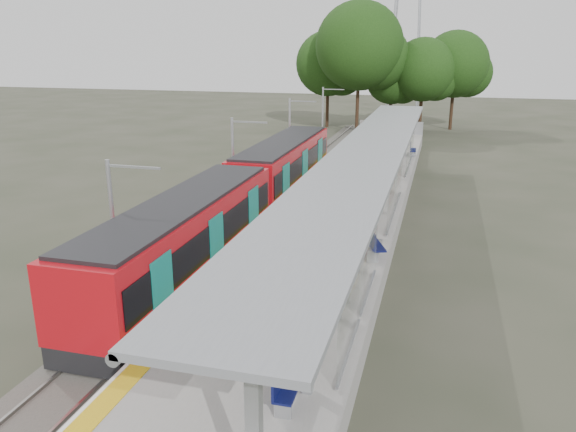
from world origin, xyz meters
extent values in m
cube|color=#59544C|center=(-4.50, 20.00, 0.12)|extent=(3.00, 70.00, 0.24)
cube|color=gray|center=(0.00, 20.00, 0.50)|extent=(6.00, 50.00, 1.00)
cube|color=yellow|center=(-2.55, 20.00, 1.01)|extent=(0.60, 50.00, 0.02)
cube|color=#9EA0A5|center=(0.00, 44.95, 1.60)|extent=(6.00, 0.10, 1.20)
cube|color=black|center=(-4.50, 8.83, 0.65)|extent=(2.50, 13.50, 0.70)
cube|color=#B60D15|center=(-4.50, 8.83, 2.25)|extent=(2.65, 13.50, 2.50)
cube|color=black|center=(-4.50, 8.83, 2.30)|extent=(2.72, 12.96, 1.20)
cube|color=black|center=(-4.50, 8.83, 3.55)|extent=(2.40, 12.82, 0.15)
cube|color=#0B7066|center=(-3.14, 8.83, 2.10)|extent=(0.04, 1.30, 2.00)
cylinder|color=black|center=(-4.50, 4.10, 0.35)|extent=(2.20, 0.70, 0.70)
cube|color=black|center=(-4.50, 22.93, 0.65)|extent=(2.50, 13.50, 0.70)
cube|color=#B60D15|center=(-4.50, 22.93, 2.25)|extent=(2.65, 13.50, 2.50)
cube|color=black|center=(-4.50, 22.93, 2.30)|extent=(2.72, 12.96, 1.20)
cube|color=black|center=(-4.50, 22.93, 3.55)|extent=(2.40, 12.83, 0.15)
cube|color=#0B7066|center=(-3.14, 22.93, 2.10)|extent=(0.04, 1.30, 2.00)
cylinder|color=black|center=(-4.50, 18.20, 0.35)|extent=(2.20, 0.70, 0.70)
cube|color=black|center=(-4.50, 15.88, 2.00)|extent=(2.30, 0.80, 2.40)
cube|color=#9EA0A5|center=(2.00, 2.00, 2.75)|extent=(0.25, 0.25, 3.50)
cube|color=#9EA0A5|center=(2.00, 6.00, 2.75)|extent=(0.25, 0.25, 3.50)
cube|color=#9EA0A5|center=(2.00, 10.00, 2.75)|extent=(0.25, 0.25, 3.50)
cube|color=#9EA0A5|center=(2.00, 14.00, 2.75)|extent=(0.25, 0.25, 3.50)
cube|color=#9EA0A5|center=(2.00, 18.00, 2.75)|extent=(0.25, 0.25, 3.50)
cube|color=#9EA0A5|center=(2.00, 22.00, 2.75)|extent=(0.25, 0.25, 3.50)
cube|color=#9EA0A5|center=(2.00, 26.00, 2.75)|extent=(0.25, 0.25, 3.50)
cube|color=#9EA0A5|center=(2.00, 30.00, 2.75)|extent=(0.25, 0.25, 3.50)
cube|color=#9EA0A5|center=(2.00, 34.00, 2.75)|extent=(0.25, 0.25, 3.50)
cube|color=gray|center=(1.60, 16.00, 4.58)|extent=(3.20, 38.00, 0.16)
cylinder|color=#9EA0A5|center=(0.05, 16.00, 4.50)|extent=(0.24, 38.00, 0.24)
cube|color=silver|center=(2.70, 4.00, 2.20)|extent=(0.05, 3.70, 2.20)
cube|color=silver|center=(2.70, 8.00, 2.20)|extent=(0.05, 3.70, 2.20)
cube|color=silver|center=(2.70, 16.00, 2.20)|extent=(0.05, 3.70, 2.20)
cube|color=silver|center=(2.70, 20.00, 2.20)|extent=(0.05, 3.70, 2.20)
cube|color=silver|center=(2.70, 28.00, 2.20)|extent=(0.05, 3.70, 2.20)
cube|color=silver|center=(2.70, 32.00, 2.20)|extent=(0.05, 3.70, 2.20)
cylinder|color=#382316|center=(-8.21, 54.72, 2.38)|extent=(0.36, 0.36, 4.77)
sphere|color=#204614|center=(-8.21, 54.72, 7.15)|extent=(7.25, 7.25, 7.25)
cylinder|color=#382316|center=(-4.25, 51.35, 3.03)|extent=(0.36, 0.36, 6.05)
sphere|color=#204614|center=(-4.25, 51.35, 9.08)|extent=(9.20, 9.20, 9.20)
cylinder|color=#382316|center=(-1.01, 54.64, 1.91)|extent=(0.36, 0.36, 3.82)
sphere|color=#204614|center=(-1.01, 54.64, 5.72)|extent=(5.80, 5.80, 5.80)
cylinder|color=#382316|center=(2.33, 53.85, 2.21)|extent=(0.36, 0.36, 4.43)
sphere|color=#204614|center=(2.33, 53.85, 6.64)|extent=(6.73, 6.73, 6.73)
cylinder|color=#382316|center=(5.60, 56.46, 2.38)|extent=(0.36, 0.36, 4.76)
sphere|color=#204614|center=(5.60, 56.46, 7.14)|extent=(7.24, 7.24, 7.24)
cylinder|color=#9EA0A5|center=(-6.30, 7.00, 2.70)|extent=(0.16, 0.16, 5.40)
cube|color=#9EA0A5|center=(-5.30, 7.00, 5.20)|extent=(2.00, 0.08, 0.08)
cylinder|color=#9EA0A5|center=(-6.30, 19.00, 2.70)|extent=(0.16, 0.16, 5.40)
cube|color=#9EA0A5|center=(-5.30, 19.00, 5.20)|extent=(2.00, 0.08, 0.08)
cylinder|color=#9EA0A5|center=(-6.30, 31.00, 2.70)|extent=(0.16, 0.16, 5.40)
cube|color=#9EA0A5|center=(-5.30, 31.00, 5.20)|extent=(2.00, 0.08, 0.08)
cylinder|color=#9EA0A5|center=(-6.30, 43.00, 2.70)|extent=(0.16, 0.16, 5.40)
cube|color=#9EA0A5|center=(-5.30, 43.00, 5.20)|extent=(2.00, 0.08, 0.08)
cube|color=#0F144E|center=(1.69, 1.48, 1.46)|extent=(0.47, 1.54, 0.06)
cube|color=#0F144E|center=(1.49, 1.48, 1.77)|extent=(0.07, 1.54, 0.56)
cube|color=#9EA0A5|center=(1.69, 0.86, 1.23)|extent=(0.41, 0.06, 0.45)
cube|color=#9EA0A5|center=(1.69, 2.09, 1.23)|extent=(0.41, 0.06, 0.45)
cube|color=#0F144E|center=(2.47, 11.69, 1.51)|extent=(1.09, 1.76, 0.07)
cube|color=#0F144E|center=(2.24, 11.69, 1.85)|extent=(0.68, 1.60, 0.62)
cube|color=#9EA0A5|center=(2.47, 11.01, 1.25)|extent=(0.45, 0.23, 0.50)
cube|color=#9EA0A5|center=(2.47, 12.37, 1.25)|extent=(0.45, 0.23, 0.50)
cube|color=#0F144E|center=(2.70, 34.05, 1.44)|extent=(0.52, 1.50, 0.06)
cube|color=#0F144E|center=(2.50, 34.05, 1.74)|extent=(0.13, 1.48, 0.54)
cube|color=#9EA0A5|center=(2.70, 33.46, 1.22)|extent=(0.40, 0.08, 0.43)
cube|color=#9EA0A5|center=(2.70, 34.64, 1.22)|extent=(0.40, 0.08, 0.43)
cylinder|color=beige|center=(0.52, 9.34, 1.83)|extent=(0.44, 0.44, 1.66)
cube|color=red|center=(0.52, 9.34, 2.83)|extent=(0.39, 0.14, 0.28)
cylinder|color=beige|center=(1.36, 22.90, 1.84)|extent=(0.45, 0.45, 1.68)
cube|color=red|center=(1.36, 22.90, 2.85)|extent=(0.39, 0.09, 0.28)
cylinder|color=#9EA0A5|center=(1.98, 7.21, 1.44)|extent=(0.53, 0.53, 0.88)
camera|label=1|loc=(4.68, -9.62, 9.16)|focal=35.00mm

